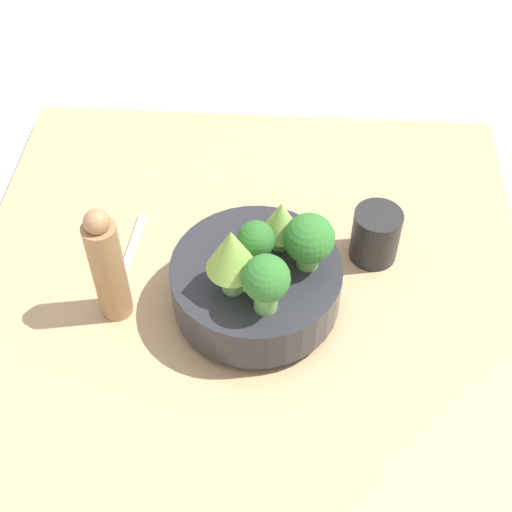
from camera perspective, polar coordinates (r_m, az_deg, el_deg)
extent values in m
plane|color=silver|center=(0.94, -0.80, -5.74)|extent=(6.00, 6.00, 0.00)
cube|color=tan|center=(0.93, -0.81, -5.07)|extent=(0.81, 0.74, 0.04)
cylinder|color=#28282D|center=(0.91, 0.00, -3.69)|extent=(0.09, 0.09, 0.01)
cylinder|color=#28282D|center=(0.88, 0.00, -2.19)|extent=(0.21, 0.21, 0.06)
cylinder|color=#6BA34C|center=(0.81, 0.78, -3.40)|extent=(0.03, 0.03, 0.03)
sphere|color=#2D6B28|center=(0.78, 0.81, -1.79)|extent=(0.05, 0.05, 0.05)
cylinder|color=#7AB256|center=(0.82, -1.89, -1.77)|extent=(0.03, 0.03, 0.04)
cone|color=#84AD47|center=(0.79, -1.98, 0.46)|extent=(0.06, 0.06, 0.06)
cylinder|color=#6BA34C|center=(0.86, 4.15, -0.11)|extent=(0.03, 0.03, 0.02)
sphere|color=#2D6B28|center=(0.83, 4.28, 1.40)|extent=(0.06, 0.06, 0.06)
cylinder|color=#7AB256|center=(0.85, 0.00, -0.15)|extent=(0.03, 0.03, 0.03)
sphere|color=#286023|center=(0.82, 0.00, 1.33)|extent=(0.04, 0.04, 0.04)
cylinder|color=#609347|center=(0.87, 1.95, 1.32)|extent=(0.02, 0.02, 0.03)
cone|color=#93B751|center=(0.84, 2.01, 3.06)|extent=(0.05, 0.05, 0.05)
cylinder|color=black|center=(0.96, 9.54, 1.66)|extent=(0.06, 0.06, 0.08)
cylinder|color=#997047|center=(0.87, -11.72, -1.18)|extent=(0.04, 0.04, 0.15)
sphere|color=#997047|center=(0.81, -12.63, 2.69)|extent=(0.03, 0.03, 0.03)
cube|color=silver|center=(0.98, -10.28, -0.54)|extent=(0.18, 0.02, 0.01)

